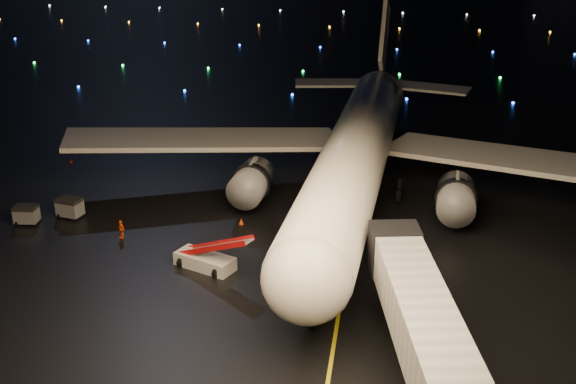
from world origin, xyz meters
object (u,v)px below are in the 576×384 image
Objects in this scene: airliner at (361,110)px; crew_c at (121,229)px; baggage_cart_1 at (26,215)px; belt_loader at (204,248)px; baggage_cart_0 at (70,208)px.

crew_c is at bearing -141.07° from airliner.
baggage_cart_1 is (-9.28, 1.58, 0.02)m from crew_c.
belt_loader reaches higher than baggage_cart_0.
baggage_cart_0 reaches higher than baggage_cart_1.
belt_loader is 18.54m from baggage_cart_1.
baggage_cart_0 is at bearing 175.22° from belt_loader.
baggage_cart_1 is (-3.18, -1.91, -0.06)m from baggage_cart_0.
airliner reaches higher than crew_c.
airliner reaches higher than belt_loader.
belt_loader is at bearing 9.21° from crew_c.
crew_c is 9.42m from baggage_cart_1.
belt_loader is 16.34m from baggage_cart_0.
airliner is at bearing 81.71° from belt_loader.
baggage_cart_0 is 3.71m from baggage_cart_1.
baggage_cart_1 is (-17.62, 5.70, -0.86)m from belt_loader.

